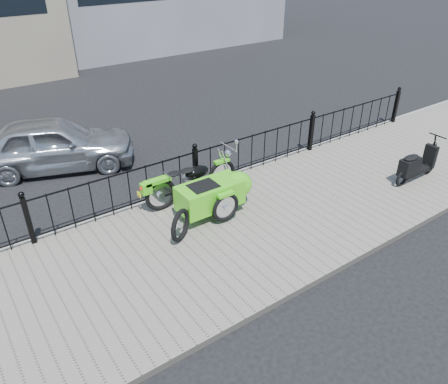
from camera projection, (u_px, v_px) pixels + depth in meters
ground at (230, 219)px, 8.87m from camera, size 120.00×120.00×0.00m
sidewalk at (245, 228)px, 8.49m from camera, size 30.00×3.80×0.12m
curb at (193, 188)px, 9.86m from camera, size 30.00×0.10×0.12m
iron_fence at (196, 169)px, 9.49m from camera, size 14.11×0.11×1.08m
motorcycle_sidecar at (214, 189)px, 8.73m from camera, size 2.28×1.48×0.98m
scooter at (415, 166)px, 9.83m from camera, size 1.44×0.42×0.97m
spare_tire at (180, 225)px, 7.92m from camera, size 0.58×0.41×0.63m
sedan_car at (53, 144)px, 10.51m from camera, size 4.06×2.72×1.28m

